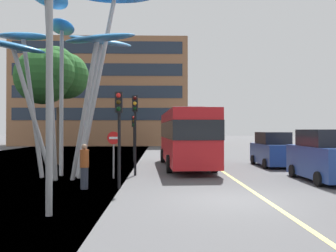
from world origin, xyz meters
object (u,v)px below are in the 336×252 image
Objects in this scene: red_bus at (185,135)px; traffic_light_kerb_near at (119,119)px; car_parked_far at (273,150)px; no_entry_sign at (114,147)px; traffic_light_island_mid at (134,128)px; car_parked_mid at (325,157)px; traffic_light_kerb_far at (135,118)px; pedestrian at (84,166)px; leaf_sculpture at (74,34)px; street_lamp at (65,21)px.

traffic_light_kerb_near is (-3.15, -7.72, 0.75)m from red_bus.
car_parked_far is 1.94× the size of no_entry_sign.
car_parked_mid is at bearing -45.31° from traffic_light_island_mid.
traffic_light_kerb_far is 2.29× the size of pedestrian.
leaf_sculpture is at bearing 111.36° from pedestrian.
pedestrian is at bearing 95.23° from street_lamp.
traffic_light_island_mid is at bearing 94.79° from traffic_light_kerb_far.
leaf_sculpture is at bearing 173.93° from car_parked_mid.
traffic_light_kerb_far is at bearing 80.82° from street_lamp.
leaf_sculpture is at bearing -163.51° from traffic_light_kerb_far.
traffic_light_kerb_near reaches higher than pedestrian.
red_bus is 8.99m from pedestrian.
traffic_light_island_mid reaches higher than pedestrian.
car_parked_far is 16.13m from street_lamp.
traffic_light_kerb_far is 8.47m from street_lamp.
car_parked_mid is 2.54× the size of pedestrian.
traffic_light_island_mid is 15.55m from street_lamp.
street_lamp reaches higher than traffic_light_kerb_far.
car_parked_far is 10.60m from no_entry_sign.
red_bus is at bearing 39.76° from leaf_sculpture.
traffic_light_kerb_near is 3.87m from traffic_light_kerb_far.
pedestrian is (-1.08, -11.09, -1.52)m from traffic_light_island_mid.
traffic_light_kerb_far is 9.02m from car_parked_mid.
traffic_light_kerb_near is at bearing 77.21° from street_lamp.
car_parked_far is 12.84m from pedestrian.
traffic_light_island_mid is 1.49× the size of no_entry_sign.
leaf_sculpture is 5.68m from traffic_light_kerb_near.
leaf_sculpture is 2.06× the size of car_parked_mid.
traffic_light_kerb_far is 0.90× the size of car_parked_mid.
traffic_light_island_mid is 8.26m from no_entry_sign.
traffic_light_kerb_near is 0.94× the size of traffic_light_kerb_far.
traffic_light_kerb_near is 0.88× the size of car_parked_far.
red_bus is 4.86m from traffic_light_kerb_far.
red_bus is at bearing 67.79° from traffic_light_kerb_near.
red_bus is 5.59m from car_parked_far.
leaf_sculpture reaches higher than no_entry_sign.
leaf_sculpture reaches higher than traffic_light_kerb_near.
traffic_light_kerb_far reaches higher than no_entry_sign.
street_lamp is 3.73× the size of no_entry_sign.
traffic_light_island_mid is at bearing 87.65° from no_entry_sign.
traffic_light_kerb_far is 0.49× the size of street_lamp.
car_parked_far is (8.90, -3.02, -1.39)m from traffic_light_island_mid.
red_bus is at bearing 52.17° from no_entry_sign.
no_entry_sign is at bearing 75.65° from pedestrian.
traffic_light_kerb_far is (2.86, 0.85, -3.95)m from leaf_sculpture.
car_parked_far is at bearing 38.97° from pedestrian.
street_lamp reaches higher than traffic_light_kerb_near.
street_lamp is at bearing -99.18° from traffic_light_kerb_far.
no_entry_sign is at bearing -127.83° from red_bus.
leaf_sculpture is 6.77m from pedestrian.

